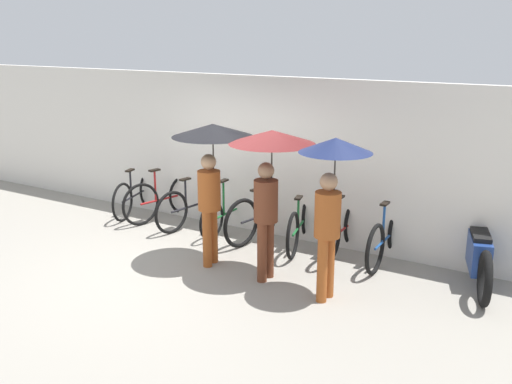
{
  "coord_description": "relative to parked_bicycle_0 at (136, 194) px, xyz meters",
  "views": [
    {
      "loc": [
        4.71,
        -5.82,
        3.21
      ],
      "look_at": [
        0.64,
        1.01,
        1.0
      ],
      "focal_mm": 40.0,
      "sensor_mm": 36.0,
      "label": 1
    }
  ],
  "objects": [
    {
      "name": "parked_bicycle_1",
      "position": [
        0.68,
        -0.03,
        0.02
      ],
      "size": [
        0.57,
        1.68,
        0.99
      ],
      "rotation": [
        0.0,
        0.0,
        1.32
      ],
      "color": "black",
      "rests_on": "ground"
    },
    {
      "name": "parked_bicycle_5",
      "position": [
        3.38,
        0.0,
        0.0
      ],
      "size": [
        0.58,
        1.72,
        1.1
      ],
      "rotation": [
        0.0,
        0.0,
        1.82
      ],
      "color": "black",
      "rests_on": "ground"
    },
    {
      "name": "pedestrian_leading",
      "position": [
        2.58,
        -1.22,
        1.28
      ],
      "size": [
        1.14,
        1.14,
        2.02
      ],
      "rotation": [
        0.0,
        0.0,
        0.11
      ],
      "color": "#9E4C1E",
      "rests_on": "ground"
    },
    {
      "name": "parked_bicycle_4",
      "position": [
        2.71,
        0.02,
        0.03
      ],
      "size": [
        0.51,
        1.82,
        1.0
      ],
      "rotation": [
        0.0,
        0.0,
        1.39
      ],
      "color": "black",
      "rests_on": "ground"
    },
    {
      "name": "parked_bicycle_0",
      "position": [
        0.0,
        0.0,
        0.0
      ],
      "size": [
        0.57,
        1.66,
        1.05
      ],
      "rotation": [
        0.0,
        0.0,
        1.82
      ],
      "color": "black",
      "rests_on": "ground"
    },
    {
      "name": "motorcycle",
      "position": [
        6.01,
        -0.03,
        0.03
      ],
      "size": [
        0.81,
        1.98,
        0.92
      ],
      "rotation": [
        0.0,
        0.0,
        1.86
      ],
      "color": "black",
      "rests_on": "ground"
    },
    {
      "name": "pedestrian_center",
      "position": [
        3.54,
        -1.26,
        1.28
      ],
      "size": [
        1.14,
        1.14,
        2.02
      ],
      "rotation": [
        0.0,
        0.0,
        -0.04
      ],
      "color": "brown",
      "rests_on": "ground"
    },
    {
      "name": "parked_bicycle_7",
      "position": [
        4.73,
        0.05,
        0.01
      ],
      "size": [
        0.44,
        1.7,
        1.03
      ],
      "rotation": [
        0.0,
        0.0,
        1.58
      ],
      "color": "black",
      "rests_on": "ground"
    },
    {
      "name": "ground_plane",
      "position": [
        2.37,
        -1.74,
        -0.37
      ],
      "size": [
        30.0,
        30.0,
        0.0
      ],
      "primitive_type": "plane",
      "color": "gray"
    },
    {
      "name": "parked_bicycle_6",
      "position": [
        4.06,
        0.05,
        0.02
      ],
      "size": [
        0.44,
        1.7,
        0.97
      ],
      "rotation": [
        0.0,
        0.0,
        1.59
      ],
      "color": "black",
      "rests_on": "ground"
    },
    {
      "name": "parked_bicycle_2",
      "position": [
        1.36,
        -0.05,
        0.01
      ],
      "size": [
        0.45,
        1.73,
        1.1
      ],
      "rotation": [
        0.0,
        0.0,
        1.42
      ],
      "color": "black",
      "rests_on": "ground"
    },
    {
      "name": "parked_bicycle_3",
      "position": [
        2.03,
        0.07,
        -0.02
      ],
      "size": [
        0.44,
        1.74,
        1.03
      ],
      "rotation": [
        0.0,
        0.0,
        1.58
      ],
      "color": "black",
      "rests_on": "ground"
    },
    {
      "name": "back_wall",
      "position": [
        2.37,
        0.32,
        0.92
      ],
      "size": [
        14.01,
        0.12,
        2.58
      ],
      "color": "silver",
      "rests_on": "ground"
    },
    {
      "name": "pedestrian_trailing",
      "position": [
        4.48,
        -1.42,
        1.17
      ],
      "size": [
        0.89,
        0.89,
        2.03
      ],
      "rotation": [
        0.0,
        0.0,
        -0.08
      ],
      "color": "#9E4C1E",
      "rests_on": "ground"
    }
  ]
}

